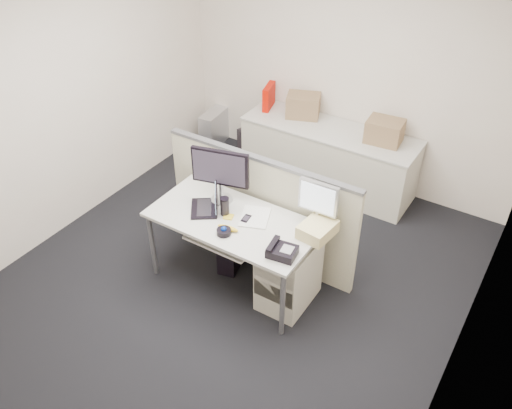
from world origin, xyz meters
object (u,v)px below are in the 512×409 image
Objects in this scene: desk at (233,225)px; desk_phone at (282,252)px; monitor_main at (221,176)px; laptop at (204,199)px.

desk_phone is (0.60, -0.18, 0.10)m from desk.
monitor_main is (-0.25, 0.18, 0.33)m from desk.
monitor_main reaches higher than laptop.
laptop is at bearing 161.76° from desk_phone.
desk is 0.63m from desk_phone.
laptop is (-0.30, -0.02, 0.18)m from desk.
laptop is 1.36× the size of desk_phone.
desk_phone reaches higher than desk.
desk is at bearing -50.34° from monitor_main.
laptop reaches higher than desk_phone.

